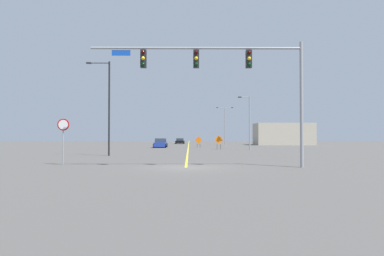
{
  "coord_description": "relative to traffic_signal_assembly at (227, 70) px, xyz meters",
  "views": [
    {
      "loc": [
        0.22,
        -20.78,
        1.86
      ],
      "look_at": [
        0.54,
        27.18,
        2.91
      ],
      "focal_mm": 33.09,
      "sensor_mm": 36.0,
      "label": 1
    }
  ],
  "objects": [
    {
      "name": "construction_sign_left_shoulder",
      "position": [
        -0.81,
        34.55,
        -4.66
      ],
      "size": [
        1.17,
        0.06,
        1.77
      ],
      "color": "orange",
      "rests_on": "ground"
    },
    {
      "name": "traffic_signal_assembly",
      "position": [
        0.0,
        0.0,
        0.0
      ],
      "size": [
        12.56,
        0.44,
        7.42
      ],
      "color": "gray",
      "rests_on": "ground"
    },
    {
      "name": "street_lamp_far_right",
      "position": [
        -9.87,
        12.14,
        -0.9
      ],
      "size": [
        2.23,
        0.24,
        8.8
      ],
      "color": "black",
      "rests_on": "ground"
    },
    {
      "name": "construction_sign_median_near",
      "position": [
        1.81,
        27.98,
        -4.53
      ],
      "size": [
        1.26,
        0.22,
        1.96
      ],
      "color": "orange",
      "rests_on": "ground"
    },
    {
      "name": "street_lamp_near_left",
      "position": [
        5.14,
        53.26,
        -1.04
      ],
      "size": [
        3.57,
        0.24,
        7.93
      ],
      "color": "gray",
      "rests_on": "ground"
    },
    {
      "name": "street_lamp_mid_right",
      "position": [
        5.61,
        25.86,
        -1.81
      ],
      "size": [
        1.61,
        0.24,
        7.12
      ],
      "color": "gray",
      "rests_on": "ground"
    },
    {
      "name": "ground",
      "position": [
        -2.42,
        0.02,
        -5.76
      ],
      "size": [
        200.79,
        200.79,
        0.0
      ],
      "primitive_type": "plane",
      "color": "#4C4947"
    },
    {
      "name": "road_centre_stripe",
      "position": [
        -2.42,
        55.79,
        -5.75
      ],
      "size": [
        0.16,
        111.55,
        0.01
      ],
      "color": "yellow",
      "rests_on": "ground"
    },
    {
      "name": "car_blue_near",
      "position": [
        -6.84,
        35.43,
        -5.07
      ],
      "size": [
        2.02,
        4.43,
        1.45
      ],
      "color": "#1E389E",
      "rests_on": "ground"
    },
    {
      "name": "roadside_building_east",
      "position": [
        16.83,
        50.9,
        -3.56
      ],
      "size": [
        11.35,
        6.38,
        4.4
      ],
      "color": "#B2A893",
      "rests_on": "ground"
    },
    {
      "name": "stop_sign",
      "position": [
        -10.29,
        1.84,
        -3.68
      ],
      "size": [
        0.76,
        0.07,
        2.95
      ],
      "color": "gray",
      "rests_on": "ground"
    },
    {
      "name": "car_black_passing",
      "position": [
        -4.47,
        61.81,
        -5.17
      ],
      "size": [
        2.09,
        4.29,
        1.28
      ],
      "color": "black",
      "rests_on": "ground"
    }
  ]
}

